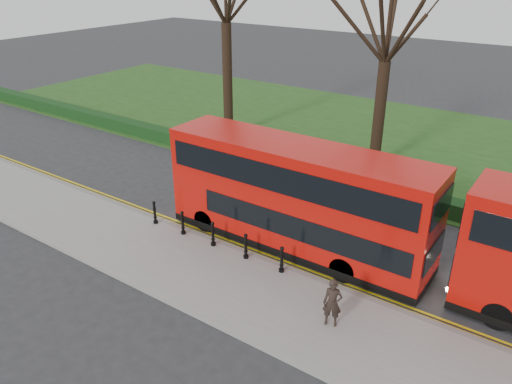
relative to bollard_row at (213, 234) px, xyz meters
The scene contains 11 objects.
ground 1.50m from the bollard_row, 88.82° to the left, with size 120.00×120.00×0.00m, color #28282B.
pavement 1.75m from the bollard_row, 89.04° to the right, with size 60.00×4.00×0.15m, color gray.
kerb 0.67m from the bollard_row, 85.47° to the left, with size 60.00×0.25×0.16m, color slate.
grass_verge 16.36m from the bollard_row, 89.90° to the left, with size 60.00×18.00×0.06m, color #224517.
hedge 8.15m from the bollard_row, 89.81° to the left, with size 60.00×0.90×0.80m, color black.
yellow_line_outer 0.92m from the bollard_row, 87.56° to the left, with size 60.00×0.10×0.01m, color yellow.
yellow_line_inner 1.07m from the bollard_row, 88.13° to the left, with size 60.00×0.10×0.01m, color yellow.
tree_mid 13.54m from the bollard_row, 79.87° to the left, with size 6.83×6.83×10.68m.
bollard_row is the anchor object (origin of this frame).
bus_lead 3.60m from the bollard_row, 37.90° to the left, with size 10.75×2.47×4.27m.
pedestrian 6.23m from the bollard_row, 14.49° to the right, with size 0.59×0.39×1.62m, color black.
Camera 1 is at (11.14, -14.42, 10.58)m, focal length 35.00 mm.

